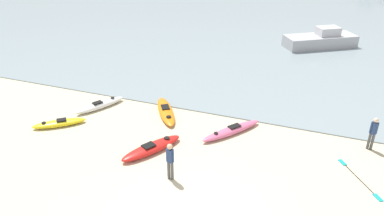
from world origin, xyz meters
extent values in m
ellipsoid|color=yellow|center=(-8.53, 3.87, 0.15)|extent=(2.44, 2.12, 0.30)
cube|color=black|center=(-8.43, 3.95, 0.32)|extent=(0.58, 0.56, 0.05)
cylinder|color=black|center=(-9.09, 3.42, 0.31)|extent=(0.22, 0.22, 0.02)
ellipsoid|color=orange|center=(-3.96, 6.96, 0.15)|extent=(2.47, 3.20, 0.30)
cube|color=black|center=(-4.05, 7.10, 0.32)|extent=(0.68, 0.73, 0.05)
cylinder|color=black|center=(-3.45, 6.20, 0.31)|extent=(0.26, 0.26, 0.02)
ellipsoid|color=#E5668C|center=(-0.09, 6.21, 0.17)|extent=(2.54, 3.18, 0.33)
cube|color=black|center=(0.01, 6.35, 0.36)|extent=(0.63, 0.70, 0.05)
cylinder|color=black|center=(-0.66, 5.43, 0.35)|extent=(0.21, 0.21, 0.02)
ellipsoid|color=red|center=(-3.09, 3.42, 0.18)|extent=(2.21, 3.12, 0.36)
cube|color=black|center=(-3.17, 3.29, 0.38)|extent=(0.65, 0.70, 0.05)
cylinder|color=black|center=(-2.67, 4.18, 0.37)|extent=(0.27, 0.27, 0.02)
ellipsoid|color=white|center=(-7.67, 6.31, 0.18)|extent=(1.92, 2.90, 0.35)
cube|color=black|center=(-7.74, 6.18, 0.38)|extent=(0.54, 0.63, 0.05)
cylinder|color=black|center=(-7.29, 7.03, 0.36)|extent=(0.21, 0.21, 0.02)
cylinder|color=#4C4C4C|center=(-1.56, 1.88, 0.42)|extent=(0.12, 0.12, 0.85)
cylinder|color=#4C4C4C|center=(-1.41, 1.88, 0.42)|extent=(0.12, 0.12, 0.85)
cube|color=navy|center=(-1.49, 1.88, 1.15)|extent=(0.26, 0.23, 0.60)
cylinder|color=navy|center=(-1.61, 1.88, 1.16)|extent=(0.09, 0.09, 0.57)
cylinder|color=navy|center=(-1.36, 1.88, 1.16)|extent=(0.09, 0.09, 0.57)
sphere|color=tan|center=(-1.49, 1.88, 1.57)|extent=(0.23, 0.23, 0.23)
cylinder|color=#4C4C4C|center=(6.15, 7.09, 0.41)|extent=(0.12, 0.12, 0.82)
cylinder|color=#4C4C4C|center=(6.29, 7.09, 0.41)|extent=(0.12, 0.12, 0.82)
cube|color=navy|center=(6.22, 7.09, 1.11)|extent=(0.28, 0.29, 0.58)
cylinder|color=navy|center=(6.10, 7.09, 1.13)|extent=(0.09, 0.09, 0.55)
cylinder|color=navy|center=(6.34, 7.09, 1.13)|extent=(0.09, 0.09, 0.55)
sphere|color=beige|center=(6.22, 7.09, 1.52)|extent=(0.22, 0.22, 0.22)
cube|color=#B2B2B7|center=(3.09, 21.71, 0.52)|extent=(5.85, 4.74, 0.93)
cube|color=silver|center=(3.57, 22.02, 1.31)|extent=(2.07, 1.91, 0.65)
cylinder|color=black|center=(5.75, 4.54, 0.01)|extent=(1.08, 1.60, 0.03)
cube|color=teal|center=(5.10, 5.52, 0.01)|extent=(0.39, 0.47, 0.03)
cube|color=teal|center=(6.40, 3.57, 0.01)|extent=(0.39, 0.47, 0.03)
camera|label=1|loc=(3.59, -9.29, 9.65)|focal=35.00mm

